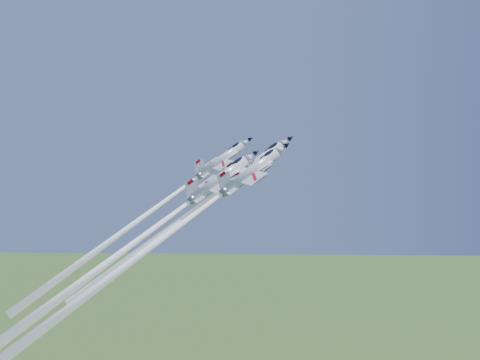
{
  "coord_description": "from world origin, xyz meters",
  "views": [
    {
      "loc": [
        3.03,
        -105.76,
        97.74
      ],
      "look_at": [
        0.0,
        0.0,
        87.31
      ],
      "focal_mm": 40.0,
      "sensor_mm": 36.0,
      "label": 1
    }
  ],
  "objects_px": {
    "jet_left": "(146,215)",
    "jet_right": "(164,237)",
    "jet_slot": "(143,236)",
    "jet_lead": "(195,210)"
  },
  "relations": [
    {
      "from": "jet_left",
      "to": "jet_right",
      "type": "relative_size",
      "value": 0.94
    },
    {
      "from": "jet_left",
      "to": "jet_right",
      "type": "xyz_separation_m",
      "value": [
        5.95,
        -13.56,
        -1.74
      ]
    },
    {
      "from": "jet_lead",
      "to": "jet_slot",
      "type": "distance_m",
      "value": 11.08
    },
    {
      "from": "jet_right",
      "to": "jet_slot",
      "type": "relative_size",
      "value": 1.05
    },
    {
      "from": "jet_left",
      "to": "jet_slot",
      "type": "distance_m",
      "value": 9.86
    },
    {
      "from": "jet_lead",
      "to": "jet_right",
      "type": "relative_size",
      "value": 0.87
    },
    {
      "from": "jet_slot",
      "to": "jet_left",
      "type": "bearing_deg",
      "value": 160.66
    },
    {
      "from": "jet_lead",
      "to": "jet_right",
      "type": "xyz_separation_m",
      "value": [
        -4.42,
        -8.93,
        -3.5
      ]
    },
    {
      "from": "jet_lead",
      "to": "jet_left",
      "type": "height_order",
      "value": "jet_lead"
    },
    {
      "from": "jet_slot",
      "to": "jet_right",
      "type": "bearing_deg",
      "value": 21.07
    }
  ]
}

